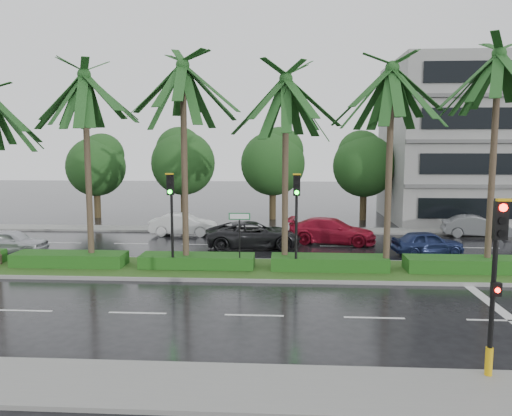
# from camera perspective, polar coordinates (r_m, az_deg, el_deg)

# --- Properties ---
(ground) EXTENTS (120.00, 120.00, 0.00)m
(ground) POSITION_cam_1_polar(r_m,az_deg,el_deg) (21.95, 0.63, -7.88)
(ground) COLOR black
(ground) RESTS_ON ground
(near_sidewalk) EXTENTS (40.00, 2.40, 0.12)m
(near_sidewalk) POSITION_cam_1_polar(r_m,az_deg,el_deg) (12.37, -1.86, -19.85)
(near_sidewalk) COLOR gray
(near_sidewalk) RESTS_ON ground
(far_sidewalk) EXTENTS (40.00, 2.00, 0.12)m
(far_sidewalk) POSITION_cam_1_polar(r_m,az_deg,el_deg) (33.67, 1.65, -2.52)
(far_sidewalk) COLOR gray
(far_sidewalk) RESTS_ON ground
(median) EXTENTS (36.00, 4.00, 0.15)m
(median) POSITION_cam_1_polar(r_m,az_deg,el_deg) (22.90, 0.76, -7.05)
(median) COLOR gray
(median) RESTS_ON ground
(hedge) EXTENTS (35.20, 1.40, 0.60)m
(hedge) POSITION_cam_1_polar(r_m,az_deg,el_deg) (22.81, 0.76, -6.14)
(hedge) COLOR #184413
(hedge) RESTS_ON median
(lane_markings) EXTENTS (34.00, 13.06, 0.01)m
(lane_markings) POSITION_cam_1_polar(r_m,az_deg,el_deg) (21.61, 8.73, -8.20)
(lane_markings) COLOR silver
(lane_markings) RESTS_ON ground
(palm_row) EXTENTS (26.30, 4.20, 10.21)m
(palm_row) POSITION_cam_1_polar(r_m,az_deg,el_deg) (22.46, -2.47, 13.53)
(palm_row) COLOR #433726
(palm_row) RESTS_ON median
(signal_near) EXTENTS (0.34, 0.45, 4.36)m
(signal_near) POSITION_cam_1_polar(r_m,az_deg,el_deg) (13.18, 25.68, -7.51)
(signal_near) COLOR black
(signal_near) RESTS_ON near_sidewalk
(signal_median_left) EXTENTS (0.34, 0.42, 4.36)m
(signal_median_left) POSITION_cam_1_polar(r_m,az_deg,el_deg) (22.23, -9.67, 0.08)
(signal_median_left) COLOR black
(signal_median_left) RESTS_ON median
(signal_median_right) EXTENTS (0.34, 0.42, 4.36)m
(signal_median_right) POSITION_cam_1_polar(r_m,az_deg,el_deg) (21.65, 4.65, -0.03)
(signal_median_right) COLOR black
(signal_median_right) RESTS_ON median
(street_sign) EXTENTS (0.95, 0.09, 2.60)m
(street_sign) POSITION_cam_1_polar(r_m,az_deg,el_deg) (22.05, -1.90, -2.17)
(street_sign) COLOR black
(street_sign) RESTS_ON median
(bg_trees) EXTENTS (32.87, 5.12, 7.39)m
(bg_trees) POSITION_cam_1_polar(r_m,az_deg,el_deg) (38.79, 2.91, 5.43)
(bg_trees) COLOR #342918
(bg_trees) RESTS_ON ground
(building) EXTENTS (16.00, 10.00, 12.00)m
(building) POSITION_cam_1_polar(r_m,az_deg,el_deg) (42.31, 25.82, 6.82)
(building) COLOR gray
(building) RESTS_ON ground
(car_silver) EXTENTS (1.56, 3.80, 1.29)m
(car_silver) POSITION_cam_1_polar(r_m,az_deg,el_deg) (29.52, -26.20, -3.45)
(car_silver) COLOR silver
(car_silver) RESTS_ON ground
(car_white) EXTENTS (1.48, 4.21, 1.39)m
(car_white) POSITION_cam_1_polar(r_m,az_deg,el_deg) (32.22, -8.29, -1.88)
(car_white) COLOR silver
(car_white) RESTS_ON ground
(car_darkgrey) EXTENTS (3.31, 5.66, 1.48)m
(car_darkgrey) POSITION_cam_1_polar(r_m,az_deg,el_deg) (28.00, -0.30, -3.06)
(car_darkgrey) COLOR black
(car_darkgrey) RESTS_ON ground
(car_red) EXTENTS (3.05, 5.43, 1.49)m
(car_red) POSITION_cam_1_polar(r_m,az_deg,el_deg) (29.59, 8.63, -2.59)
(car_red) COLOR maroon
(car_red) RESTS_ON ground
(car_blue) EXTENTS (2.08, 3.88, 1.25)m
(car_blue) POSITION_cam_1_polar(r_m,az_deg,el_deg) (27.80, 19.01, -3.76)
(car_blue) COLOR navy
(car_blue) RESTS_ON ground
(car_grey) EXTENTS (2.01, 4.25, 1.35)m
(car_grey) POSITION_cam_1_polar(r_m,az_deg,el_deg) (34.23, 23.88, -1.93)
(car_grey) COLOR slate
(car_grey) RESTS_ON ground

